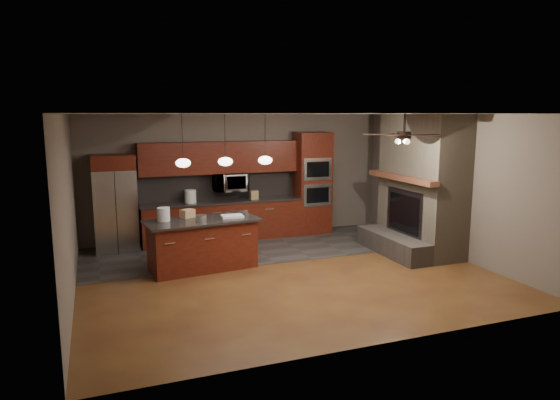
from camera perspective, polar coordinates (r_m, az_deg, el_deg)
name	(u,v)px	position (r m, az deg, el deg)	size (l,w,h in m)	color
ground	(286,273)	(8.97, 0.74, -8.35)	(7.00, 7.00, 0.00)	brown
ceiling	(287,114)	(8.53, 0.78, 9.83)	(7.00, 6.00, 0.02)	white
back_wall	(239,176)	(11.46, -4.71, 2.76)	(7.00, 0.02, 2.80)	#6A6255
right_wall	(451,186)	(10.42, 19.00, 1.56)	(0.02, 6.00, 2.80)	#6A6255
left_wall	(68,209)	(8.07, -23.07, -0.93)	(0.02, 6.00, 2.80)	#6A6255
slate_tile_patch	(256,248)	(10.60, -2.81, -5.49)	(7.00, 2.40, 0.01)	#383533
fireplace_column	(419,189)	(10.47, 15.63, 1.20)	(1.30, 2.10, 2.80)	#746853
back_cabinetry	(222,201)	(11.17, -6.65, -0.08)	(3.59, 0.64, 2.20)	#622012
oven_tower	(312,183)	(11.78, 3.71, 1.94)	(0.80, 0.63, 2.38)	#622012
microwave	(230,182)	(11.16, -5.70, 2.04)	(0.73, 0.41, 0.50)	silver
refrigerator	(115,203)	(10.72, -18.33, -0.37)	(0.85, 0.75, 1.99)	silver
kitchen_island	(203,244)	(9.21, -8.84, -4.98)	(2.10, 1.14, 0.92)	#622012
white_bucket	(163,214)	(9.08, -13.17, -1.61)	(0.22, 0.22, 0.24)	silver
paint_can	(201,218)	(8.91, -8.97, -2.07)	(0.18, 0.18, 0.12)	silver
paint_tray	(232,216)	(9.23, -5.49, -1.85)	(0.39, 0.28, 0.04)	white
cardboard_box	(187,214)	(9.30, -10.54, -1.53)	(0.24, 0.17, 0.15)	tan
counter_bucket	(190,196)	(10.96, -10.20, 0.42)	(0.25, 0.25, 0.28)	white
counter_box	(254,195)	(11.25, -3.00, 0.58)	(0.18, 0.14, 0.20)	#A38B54
pendant_left	(183,163)	(8.80, -11.01, 4.21)	(0.26, 0.26, 0.92)	black
pendant_center	(225,161)	(8.96, -6.26, 4.42)	(0.26, 0.26, 0.92)	black
pendant_right	(265,160)	(9.17, -1.71, 4.60)	(0.26, 0.26, 0.92)	black
ceiling_fan	(404,134)	(8.67, 14.00, 7.28)	(1.27, 1.33, 0.41)	black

